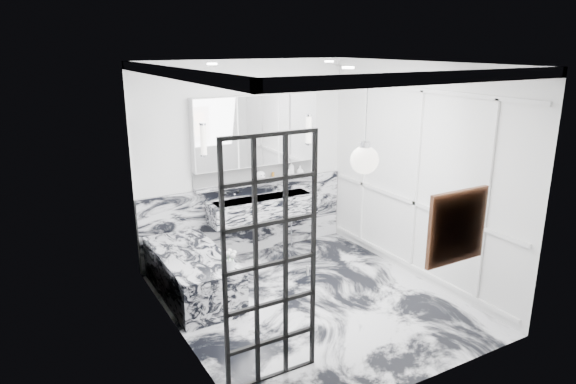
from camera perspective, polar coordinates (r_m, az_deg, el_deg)
floor at (r=6.36m, az=2.59°, el=-12.03°), size 3.60×3.60×0.00m
ceiling at (r=5.60m, az=2.97°, el=14.08°), size 3.60×3.60×0.00m
wall_back at (r=7.36m, az=-4.80°, el=3.56°), size 3.60×0.00×3.60m
wall_front at (r=4.50m, az=15.24°, el=-5.33°), size 3.60×0.00×3.60m
wall_left at (r=5.18m, az=-12.34°, el=-2.26°), size 0.00×3.60×3.60m
wall_right at (r=6.80m, az=14.22°, el=2.04°), size 0.00×3.60×3.60m
marble_clad_back at (r=7.58m, az=-4.57°, el=-2.95°), size 3.18×0.05×1.05m
marble_clad_left at (r=5.20m, az=-12.15°, el=-2.86°), size 0.02×3.56×2.68m
panel_molding at (r=6.81m, az=14.04°, el=1.21°), size 0.03×3.40×2.30m
soap_bottle_a at (r=7.65m, az=0.36°, el=2.59°), size 0.11×0.11×0.23m
soap_bottle_b at (r=7.62m, az=-0.15°, el=2.30°), size 0.08×0.08×0.17m
soap_bottle_c at (r=7.73m, az=1.33°, el=2.42°), size 0.12×0.12×0.14m
face_pot at (r=7.42m, az=-3.07°, el=1.83°), size 0.14×0.14×0.14m
amber_bottle at (r=7.52m, az=-1.67°, el=1.84°), size 0.04×0.04×0.10m
flower_vase at (r=5.85m, az=-6.42°, el=-8.07°), size 0.09×0.09×0.12m
crittall_door at (r=4.54m, az=-1.90°, el=-8.01°), size 0.88×0.04×2.29m
artwork at (r=4.78m, az=18.27°, el=-3.70°), size 0.57×0.06×0.57m
pendant_light at (r=4.78m, az=8.50°, el=3.53°), size 0.26×0.26×0.26m
trough_sink at (r=7.39m, az=-2.82°, el=-1.75°), size 1.60×0.45×0.30m
ledge at (r=7.43m, az=-3.43°, el=1.09°), size 1.90×0.14×0.04m
subway_tile at (r=7.45m, az=-3.66°, el=2.20°), size 1.90×0.03×0.23m
mirror_cabinet at (r=7.28m, az=-3.55°, el=6.81°), size 1.90×0.16×1.00m
sconce_left at (r=6.88m, az=-9.35°, el=5.73°), size 0.07×0.07×0.40m
sconce_right at (r=7.60m, az=2.36°, el=6.92°), size 0.07×0.07×0.40m
bathtub at (r=6.51m, az=-10.61°, el=-8.90°), size 0.75×1.65×0.55m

